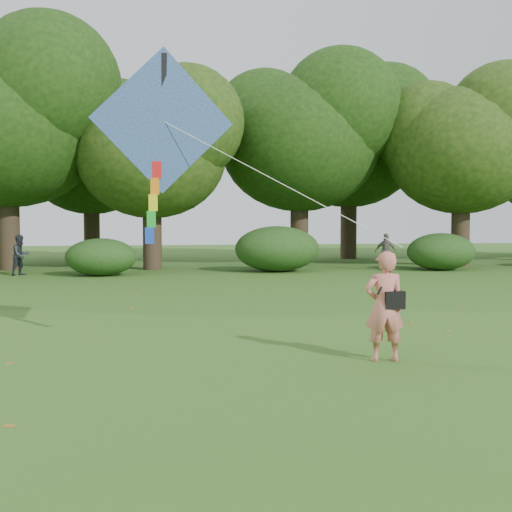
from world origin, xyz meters
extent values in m
plane|color=#265114|center=(0.00, 0.00, 0.00)|extent=(100.00, 100.00, 0.00)
imported|color=#D06E62|center=(0.84, 0.99, 0.80)|extent=(0.63, 0.46, 1.61)
imported|color=#23292F|center=(-7.03, 17.96, 0.77)|extent=(0.94, 0.95, 1.55)
imported|color=#6A625E|center=(7.66, 17.77, 0.78)|extent=(0.97, 0.82, 1.56)
cube|color=black|center=(0.96, 0.96, 0.90)|extent=(0.30, 0.20, 0.26)
cylinder|color=black|center=(0.84, 0.95, 1.21)|extent=(0.33, 0.14, 0.47)
cube|color=#255DA1|center=(-2.27, 2.49, 3.61)|extent=(2.25, 0.33, 2.26)
cube|color=black|center=(-2.27, 2.52, 3.61)|extent=(0.14, 0.30, 2.07)
cylinder|color=white|center=(-0.59, 1.71, 2.63)|extent=(3.37, 1.56, 1.96)
cube|color=red|center=(-2.37, 2.51, 2.85)|extent=(0.14, 0.06, 0.26)
cube|color=orange|center=(-2.40, 2.51, 2.59)|extent=(0.14, 0.06, 0.26)
cube|color=yellow|center=(-2.43, 2.51, 2.33)|extent=(0.14, 0.06, 0.26)
cube|color=green|center=(-2.46, 2.51, 2.07)|extent=(0.14, 0.06, 0.26)
cube|color=blue|center=(-2.49, 2.51, 1.81)|extent=(0.14, 0.06, 0.26)
cylinder|color=#3A2D1E|center=(-8.00, 21.00, 1.92)|extent=(0.88, 0.88, 3.85)
ellipsoid|color=#1E3F11|center=(-8.00, 21.00, 6.05)|extent=(8.00, 8.00, 6.80)
cylinder|color=#3A2D1E|center=(-2.00, 20.00, 1.57)|extent=(0.80, 0.80, 3.15)
ellipsoid|color=#1E3F11|center=(-2.00, 20.00, 4.91)|extent=(6.40, 6.40, 5.44)
cylinder|color=#3A2D1E|center=(5.00, 22.00, 1.84)|extent=(0.86, 0.86, 3.67)
ellipsoid|color=#1E3F11|center=(5.00, 22.00, 5.76)|extent=(7.60, 7.60, 6.46)
cylinder|color=#3A2D1E|center=(12.00, 19.50, 1.72)|extent=(0.83, 0.83, 3.43)
ellipsoid|color=#1E3F11|center=(12.00, 19.50, 5.30)|extent=(6.80, 6.80, 5.78)
cylinder|color=#3A2D1E|center=(-5.00, 27.50, 1.75)|extent=(0.84, 0.84, 3.50)
ellipsoid|color=#1E3F11|center=(-5.00, 27.50, 5.43)|extent=(7.00, 7.00, 5.95)
cylinder|color=#3A2D1E|center=(9.00, 26.50, 2.01)|extent=(0.90, 0.90, 4.02)
ellipsoid|color=#1E3F11|center=(9.00, 26.50, 6.17)|extent=(7.80, 7.80, 6.63)
ellipsoid|color=#264919|center=(-4.00, 17.10, 0.71)|extent=(2.66, 2.09, 1.42)
ellipsoid|color=#264919|center=(3.00, 17.90, 0.94)|extent=(3.50, 2.75, 1.88)
ellipsoid|color=#264919|center=(10.00, 17.40, 0.79)|extent=(2.94, 2.31, 1.58)
cube|color=olive|center=(-4.49, 1.84, 0.00)|extent=(0.13, 0.10, 0.01)
cube|color=olive|center=(-2.69, 10.22, 0.00)|extent=(0.10, 0.13, 0.01)
cube|color=olive|center=(-2.82, 7.50, 0.00)|extent=(0.14, 0.14, 0.01)
cube|color=olive|center=(-3.95, -1.16, 0.00)|extent=(0.14, 0.11, 0.01)
cube|color=olive|center=(3.00, 3.21, 0.00)|extent=(0.14, 0.12, 0.01)
cube|color=olive|center=(4.73, 5.95, 0.00)|extent=(0.14, 0.14, 0.01)
cube|color=olive|center=(2.74, 4.24, 0.00)|extent=(0.11, 0.14, 0.01)
camera|label=1|loc=(-2.70, -7.75, 2.02)|focal=45.00mm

